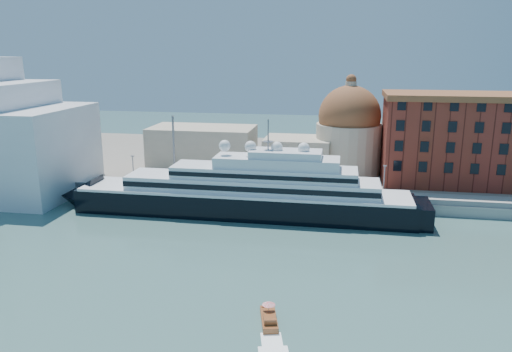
# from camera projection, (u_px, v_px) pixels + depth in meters

# --- Properties ---
(ground) EXTENTS (400.00, 400.00, 0.00)m
(ground) POSITION_uv_depth(u_px,v_px,m) (222.00, 255.00, 89.57)
(ground) COLOR #38605D
(ground) RESTS_ON ground
(quay) EXTENTS (180.00, 10.00, 2.50)m
(quay) POSITION_uv_depth(u_px,v_px,m) (255.00, 195.00, 121.72)
(quay) COLOR gray
(quay) RESTS_ON ground
(land) EXTENTS (260.00, 72.00, 2.00)m
(land) POSITION_uv_depth(u_px,v_px,m) (278.00, 161.00, 160.91)
(land) COLOR slate
(land) RESTS_ON ground
(quay_fence) EXTENTS (180.00, 0.10, 1.20)m
(quay_fence) POSITION_uv_depth(u_px,v_px,m) (252.00, 193.00, 116.97)
(quay_fence) COLOR slate
(quay_fence) RESTS_ON quay
(superyacht) EXTENTS (84.28, 11.68, 25.19)m
(superyacht) POSITION_uv_depth(u_px,v_px,m) (232.00, 195.00, 111.01)
(superyacht) COLOR black
(superyacht) RESTS_ON ground
(service_barge) EXTENTS (11.29, 5.45, 2.44)m
(service_barge) POSITION_uv_depth(u_px,v_px,m) (15.00, 200.00, 119.83)
(service_barge) COLOR white
(service_barge) RESTS_ON ground
(water_taxi) EXTENTS (3.41, 6.45, 2.92)m
(water_taxi) POSITION_uv_depth(u_px,v_px,m) (269.00, 318.00, 67.11)
(water_taxi) COLOR brown
(water_taxi) RESTS_ON ground
(warehouse) EXTENTS (43.00, 19.00, 23.25)m
(warehouse) POSITION_uv_depth(u_px,v_px,m) (468.00, 139.00, 127.02)
(warehouse) COLOR maroon
(warehouse) RESTS_ON land
(church) EXTENTS (66.00, 18.00, 25.50)m
(church) POSITION_uv_depth(u_px,v_px,m) (292.00, 140.00, 140.89)
(church) COLOR beige
(church) RESTS_ON land
(lamp_posts) EXTENTS (120.80, 2.40, 18.00)m
(lamp_posts) POSITION_uv_depth(u_px,v_px,m) (202.00, 161.00, 120.09)
(lamp_posts) COLOR slate
(lamp_posts) RESTS_ON quay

